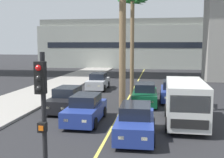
# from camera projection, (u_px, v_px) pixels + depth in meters

# --- Properties ---
(lane_stripe_center) EXTENTS (0.14, 56.00, 0.01)m
(lane_stripe_center) POSITION_uv_depth(u_px,v_px,m) (130.00, 94.00, 24.77)
(lane_stripe_center) COLOR #DBCC4C
(lane_stripe_center) RESTS_ON ground
(pier_building_backdrop) EXTENTS (39.32, 8.04, 8.81)m
(pier_building_backdrop) POSITION_uv_depth(u_px,v_px,m) (146.00, 44.00, 53.06)
(pier_building_backdrop) COLOR #ADB2A8
(pier_building_backdrop) RESTS_ON ground
(car_queue_front) EXTENTS (1.92, 4.14, 1.56)m
(car_queue_front) POSITION_uv_depth(u_px,v_px,m) (145.00, 95.00, 20.58)
(car_queue_front) COLOR #0C4728
(car_queue_front) RESTS_ON ground
(car_queue_second) EXTENTS (1.92, 4.14, 1.56)m
(car_queue_second) POSITION_uv_depth(u_px,v_px,m) (67.00, 100.00, 18.75)
(car_queue_second) COLOR black
(car_queue_second) RESTS_ON ground
(car_queue_third) EXTENTS (1.84, 4.10, 1.56)m
(car_queue_third) POSITION_uv_depth(u_px,v_px,m) (86.00, 109.00, 15.99)
(car_queue_third) COLOR navy
(car_queue_third) RESTS_ON ground
(car_queue_fourth) EXTENTS (1.91, 4.14, 1.56)m
(car_queue_fourth) POSITION_uv_depth(u_px,v_px,m) (98.00, 82.00, 27.63)
(car_queue_fourth) COLOR #B7BABF
(car_queue_fourth) RESTS_ON ground
(car_queue_fifth) EXTENTS (1.92, 4.14, 1.56)m
(car_queue_fifth) POSITION_uv_depth(u_px,v_px,m) (135.00, 122.00, 13.40)
(car_queue_fifth) COLOR navy
(car_queue_fifth) RESTS_ON ground
(car_queue_sixth) EXTENTS (1.89, 4.13, 1.56)m
(car_queue_sixth) POSITION_uv_depth(u_px,v_px,m) (172.00, 92.00, 21.92)
(car_queue_sixth) COLOR navy
(car_queue_sixth) RESTS_ON ground
(delivery_van) EXTENTS (2.21, 5.28, 2.36)m
(delivery_van) POSITION_uv_depth(u_px,v_px,m) (185.00, 101.00, 15.47)
(delivery_van) COLOR silver
(delivery_van) RESTS_ON ground
(traffic_light_median_near) EXTENTS (0.24, 0.37, 4.20)m
(traffic_light_median_near) POSITION_uv_depth(u_px,v_px,m) (43.00, 114.00, 6.83)
(traffic_light_median_near) COLOR black
(traffic_light_median_near) RESTS_ON ground
(palm_tree_near_median) EXTENTS (3.15, 3.24, 8.52)m
(palm_tree_near_median) POSITION_uv_depth(u_px,v_px,m) (122.00, 9.00, 17.87)
(palm_tree_near_median) COLOR brown
(palm_tree_near_median) RESTS_ON ground
(palm_tree_mid_median) EXTENTS (2.68, 2.70, 8.45)m
(palm_tree_mid_median) POSITION_uv_depth(u_px,v_px,m) (133.00, 13.00, 23.70)
(palm_tree_mid_median) COLOR brown
(palm_tree_mid_median) RESTS_ON ground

